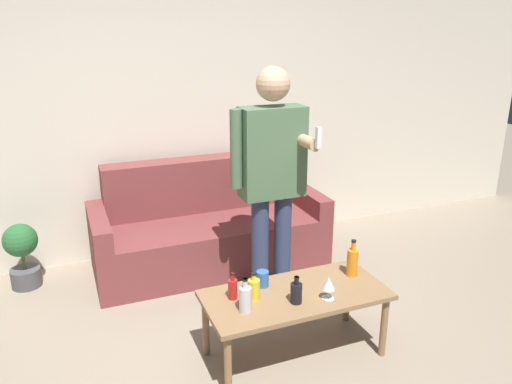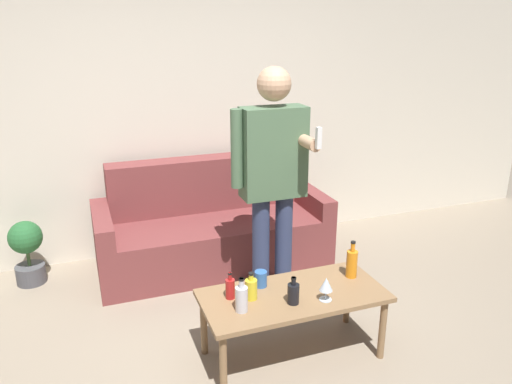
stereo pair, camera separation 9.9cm
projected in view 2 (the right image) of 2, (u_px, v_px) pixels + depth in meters
The scene contains 12 objects.
wall_back at pixel (176, 104), 4.38m from camera, with size 8.00×0.06×2.70m.
couch at pixel (212, 228), 4.38m from camera, with size 1.97×0.80×0.90m.
coffee_table at pixel (293, 300), 3.08m from camera, with size 1.14×0.53×0.45m.
bottle_orange at pixel (230, 288), 2.99m from camera, with size 0.06×0.06×0.17m.
bottle_green at pixel (293, 293), 2.93m from camera, with size 0.07×0.07×0.17m.
bottle_dark at pixel (352, 263), 3.23m from camera, with size 0.07×0.07×0.25m.
bottle_yellow at pixel (251, 288), 2.98m from camera, with size 0.07×0.07×0.17m.
bottle_red at pixel (242, 298), 2.85m from camera, with size 0.07×0.07×0.21m.
wine_glass_near at pixel (326, 285), 2.96m from camera, with size 0.08×0.08×0.15m.
cup_on_table at pixel (261, 279), 3.13m from camera, with size 0.08×0.08×0.10m.
person_standing_front at pixel (272, 171), 3.50m from camera, with size 0.53×0.45×1.76m.
potted_plant at pixel (27, 249), 4.01m from camera, with size 0.26×0.26×0.53m.
Camera 2 is at (-0.86, -2.16, 2.01)m, focal length 35.00 mm.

